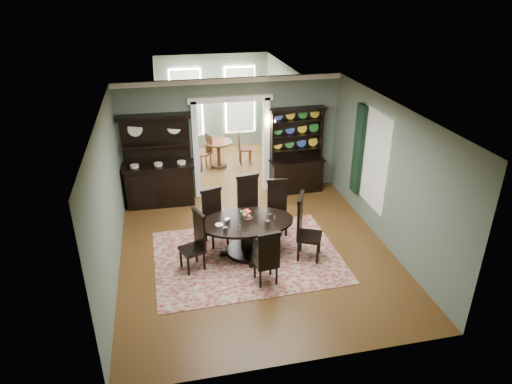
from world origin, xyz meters
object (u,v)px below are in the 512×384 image
sideboard (159,174)px  welsh_dresser (296,162)px  parlor_table (219,150)px  dining_table (247,231)px

sideboard → welsh_dresser: bearing=2.1°
sideboard → parlor_table: bearing=51.7°
sideboard → parlor_table: 2.73m
dining_table → welsh_dresser: (1.84, 2.71, 0.28)m
sideboard → welsh_dresser: size_ratio=1.02×
dining_table → parlor_table: size_ratio=2.28×
dining_table → sideboard: bearing=121.5°
parlor_table → sideboard: bearing=-130.0°
welsh_dresser → parlor_table: 2.72m
dining_table → sideboard: (-1.65, 2.68, 0.26)m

